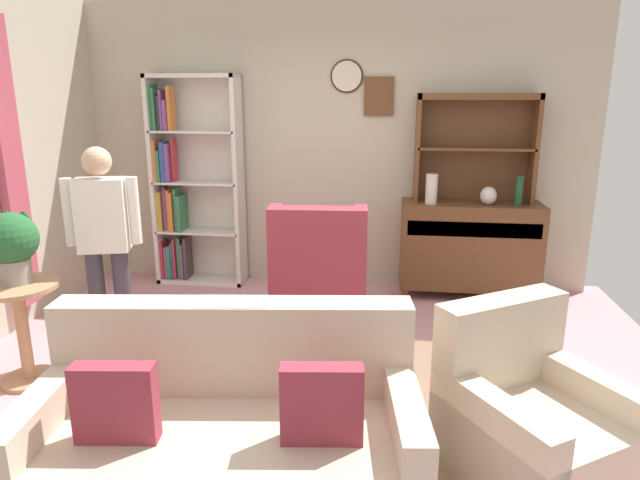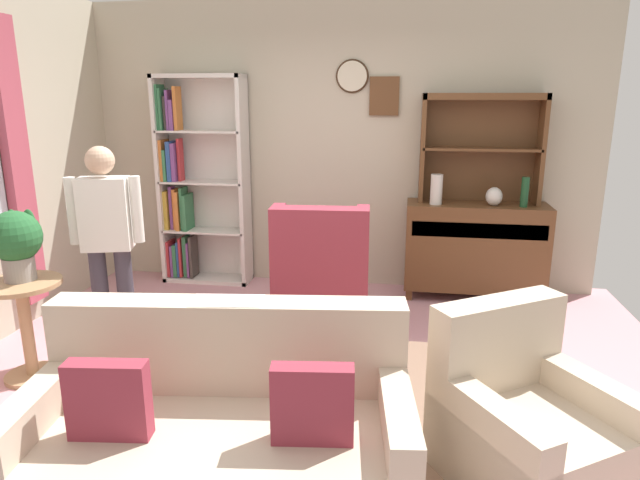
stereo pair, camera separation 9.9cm
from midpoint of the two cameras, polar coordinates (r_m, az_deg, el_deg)
The scene contains 17 objects.
ground_plane at distance 3.92m, azimuth -2.64°, elevation -14.42°, with size 5.40×4.60×0.02m, color #C68C93.
wall_back at distance 5.55m, azimuth 1.12°, elevation 9.63°, with size 5.00×0.09×2.80m.
area_rug at distance 3.63m, azimuth -0.26°, elevation -16.73°, with size 2.24×2.08×0.01m, color #846651.
bookshelf at distance 5.78m, azimuth -13.85°, elevation 5.45°, with size 0.90×0.30×2.10m.
sideboard at distance 5.45m, azimuth 14.70°, elevation -0.52°, with size 1.30×0.45×0.92m.
sideboard_hutch at distance 5.39m, azimuth 15.29°, elevation 10.62°, with size 1.10×0.26×1.00m.
vase_tall at distance 5.22m, azimuth 10.93°, elevation 5.22°, with size 0.11×0.11×0.28m, color beige.
vase_round at distance 5.30m, azimuth 16.52°, elevation 4.42°, with size 0.15×0.15×0.17m, color beige.
bottle_wine at distance 5.32m, azimuth 19.37°, elevation 4.79°, with size 0.07×0.07×0.27m, color #194223.
couch_floral at distance 2.84m, azimuth -10.54°, elevation -19.46°, with size 1.89×1.06×0.90m.
armchair_floral at distance 3.10m, azimuth 20.05°, elevation -17.46°, with size 1.05×1.06×0.88m.
wingback_chair at distance 4.67m, azimuth -0.70°, elevation -4.19°, with size 0.83×0.85×1.05m.
plant_stand at distance 4.24m, azimuth -29.07°, elevation -7.49°, with size 0.52×0.52×0.70m.
potted_plant_large at distance 4.13m, azimuth -29.94°, elevation -0.19°, with size 0.34×0.34×0.47m.
person_reading at distance 4.24m, azimuth -22.02°, elevation 0.13°, with size 0.52×0.29×1.56m.
coffee_table at distance 3.61m, azimuth -7.26°, elevation -10.75°, with size 0.80×0.50×0.42m.
book_stack at distance 3.66m, azimuth -7.53°, elevation -8.78°, with size 0.15×0.13×0.05m.
Camera 1 is at (0.57, -3.37, 1.90)m, focal length 30.93 mm.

